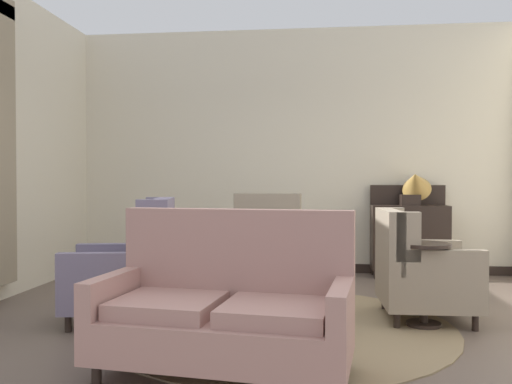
# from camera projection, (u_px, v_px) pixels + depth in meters

# --- Properties ---
(ground) EXTENTS (8.70, 8.70, 0.00)m
(ground) POSITION_uv_depth(u_px,v_px,m) (276.00, 336.00, 4.25)
(ground) COLOR brown
(wall_back) EXTENTS (6.12, 0.08, 3.33)m
(wall_back) POSITION_uv_depth(u_px,v_px,m) (292.00, 151.00, 7.31)
(wall_back) COLOR beige
(wall_back) RESTS_ON ground
(baseboard_back) EXTENTS (5.96, 0.03, 0.12)m
(baseboard_back) POSITION_uv_depth(u_px,v_px,m) (292.00, 267.00, 7.29)
(baseboard_back) COLOR black
(baseboard_back) RESTS_ON ground
(area_rug) EXTENTS (2.98, 2.98, 0.01)m
(area_rug) POSITION_uv_depth(u_px,v_px,m) (278.00, 325.00, 4.55)
(area_rug) COLOR #847051
(area_rug) RESTS_ON ground
(coffee_table) EXTENTS (0.85, 0.85, 0.50)m
(coffee_table) POSITION_uv_depth(u_px,v_px,m) (267.00, 277.00, 4.63)
(coffee_table) COLOR black
(coffee_table) RESTS_ON ground
(porcelain_vase) EXTENTS (0.17, 0.17, 0.41)m
(porcelain_vase) POSITION_uv_depth(u_px,v_px,m) (272.00, 246.00, 4.58)
(porcelain_vase) COLOR brown
(porcelain_vase) RESTS_ON coffee_table
(settee) EXTENTS (1.68, 0.99, 1.05)m
(settee) POSITION_uv_depth(u_px,v_px,m) (226.00, 309.00, 3.40)
(settee) COLOR tan
(settee) RESTS_ON ground
(armchair_near_window) EXTENTS (0.75, 0.81, 1.11)m
(armchair_near_window) POSITION_uv_depth(u_px,v_px,m) (270.00, 249.00, 6.03)
(armchair_near_window) COLOR gray
(armchair_near_window) RESTS_ON ground
(armchair_beside_settee) EXTENTS (0.82, 0.85, 0.99)m
(armchair_beside_settee) POSITION_uv_depth(u_px,v_px,m) (418.00, 272.00, 4.76)
(armchair_beside_settee) COLOR gray
(armchair_beside_settee) RESTS_ON ground
(armchair_far_left) EXTENTS (1.02, 0.89, 1.09)m
(armchair_far_left) POSITION_uv_depth(u_px,v_px,m) (130.00, 271.00, 4.69)
(armchair_far_left) COLOR slate
(armchair_far_left) RESTS_ON ground
(side_table) EXTENTS (0.44, 0.44, 0.72)m
(side_table) POSITION_uv_depth(u_px,v_px,m) (424.00, 277.00, 4.51)
(side_table) COLOR black
(side_table) RESTS_ON ground
(sideboard) EXTENTS (0.97, 0.37, 1.19)m
(sideboard) POSITION_uv_depth(u_px,v_px,m) (409.00, 236.00, 6.87)
(sideboard) COLOR black
(sideboard) RESTS_ON ground
(gramophone) EXTENTS (0.48, 0.56, 0.55)m
(gramophone) POSITION_uv_depth(u_px,v_px,m) (415.00, 184.00, 6.76)
(gramophone) COLOR black
(gramophone) RESTS_ON sideboard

